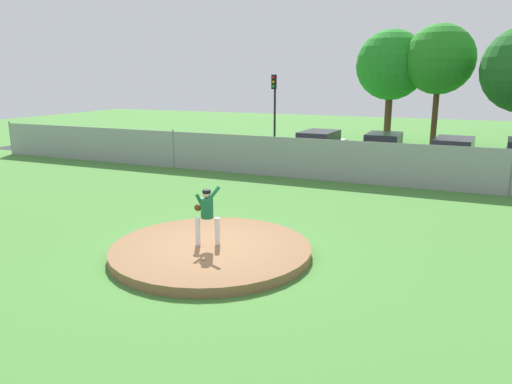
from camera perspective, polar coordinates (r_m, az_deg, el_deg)
The scene contains 13 objects.
ground_plane at distance 17.83m, azimuth 3.90°, elevation -1.05°, with size 80.00×80.00×0.00m, color #427A33.
asphalt_strip at distance 25.83m, azimuth 10.21°, elevation 3.32°, with size 44.00×7.00×0.01m, color #2B2B2D.
pitchers_mound at distance 12.55m, azimuth -5.33°, elevation -6.85°, with size 5.16×5.16×0.24m, color brown.
pitcher_youth at distance 12.31m, azimuth -5.86°, elevation -2.27°, with size 0.77×0.35×1.58m.
baseball at distance 11.56m, azimuth -6.24°, elevation -7.85°, with size 0.07×0.07×0.07m, color white.
chainlink_fence at distance 21.38m, azimuth 7.52°, elevation 3.81°, with size 37.67×0.07×1.93m.
parked_car_white at distance 25.88m, azimuth 7.42°, elevation 5.24°, with size 2.07×4.61×1.68m.
parked_car_charcoal at distance 25.26m, azimuth 14.80°, elevation 4.70°, with size 1.81×4.14×1.71m.
parked_car_silver at distance 24.71m, azimuth 22.23°, elevation 3.94°, with size 2.18×4.82×1.66m.
traffic_cone_orange at distance 24.74m, azimuth 25.79°, elevation 2.34°, with size 0.40×0.40×0.55m.
traffic_light_near at distance 31.49m, azimuth 2.19°, elevation 11.09°, with size 0.28×0.46×4.60m.
tree_broad_left at distance 35.41m, azimuth 15.71°, elevation 14.24°, with size 4.76×4.76×7.64m.
tree_tall_centre at distance 34.35m, azimuth 20.90°, elevation 14.43°, with size 4.48×4.48×7.80m.
Camera 1 is at (5.69, -10.30, 4.47)m, focal length 33.79 mm.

